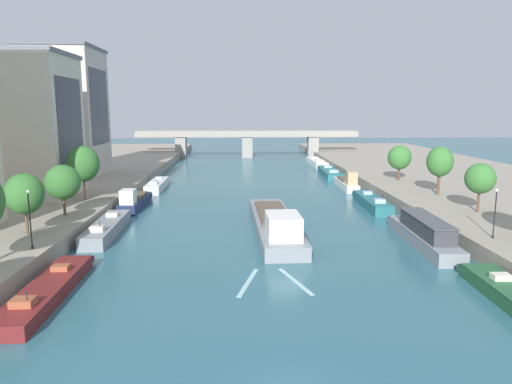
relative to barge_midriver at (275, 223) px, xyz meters
name	(u,v)px	position (x,y,z in m)	size (l,w,h in m)	color
quay_left	(22,189)	(-37.55, 24.74, -0.20)	(36.00, 170.00, 1.69)	gray
quay_right	(478,186)	(34.55, 24.74, -0.20)	(36.00, 170.00, 1.69)	gray
barge_midriver	(275,223)	(0.00, 0.00, 0.00)	(4.84, 23.46, 3.50)	gray
wake_behind_barge	(272,282)	(-1.39, -14.53, -1.03)	(5.60, 5.98, 0.03)	#A0CCD6
moored_boat_left_gap_after	(48,290)	(-17.28, -16.87, -0.51)	(2.77, 14.12, 2.13)	maroon
moored_boat_left_lone	(107,228)	(-17.80, 0.13, -0.36)	(2.85, 13.77, 2.42)	gray
moored_boat_left_downstream	(135,201)	(-17.78, 13.55, -0.12)	(2.54, 11.53, 3.04)	#1E284C
moored_boat_left_end	(157,185)	(-17.34, 28.66, -0.34)	(2.45, 12.25, 2.46)	silver
moored_boat_right_downstream	(424,233)	(14.04, -5.00, 0.14)	(2.99, 15.53, 2.84)	gray
moored_boat_right_lone	(372,202)	(14.03, 13.01, -0.36)	(2.68, 13.25, 2.41)	#23666B
moored_boat_right_end	(347,183)	(14.14, 28.39, -0.10)	(2.26, 11.89, 3.24)	silver
moored_boat_right_midway	(330,172)	(14.31, 43.86, -0.43)	(3.74, 15.88, 2.29)	#23666B
moored_boat_right_near	(317,162)	(14.64, 62.17, -0.41)	(3.11, 16.28, 2.32)	silver
tree_left_past_mid	(24,194)	(-23.29, -5.95, 4.39)	(3.47, 3.47, 5.64)	brown
tree_left_nearest	(63,182)	(-22.75, 2.00, 4.23)	(3.71, 3.71, 5.48)	brown
tree_left_third	(83,164)	(-23.23, 10.42, 5.26)	(3.98, 3.98, 6.88)	brown
tree_right_nearest	(480,179)	(22.77, 1.77, 4.41)	(3.29, 3.29, 5.48)	brown
tree_right_end_of_row	(440,162)	(22.94, 12.82, 5.07)	(3.46, 3.46, 6.47)	brown
tree_right_third	(399,158)	(22.04, 26.06, 4.29)	(3.71, 3.71, 5.60)	brown
lamppost_left_bank	(30,217)	(-20.87, -10.68, 3.31)	(0.28, 0.28, 4.88)	black
lamppost_right_bank	(495,211)	(18.73, -8.89, 3.09)	(0.28, 0.28, 4.45)	black
building_left_corner	(9,125)	(-33.67, 14.31, 9.93)	(16.22, 11.67, 18.55)	beige
building_left_middle	(66,112)	(-33.67, 34.97, 11.55)	(11.98, 13.13, 21.79)	#BCB2A8
bridge_far	(247,141)	(-1.50, 80.64, 3.51)	(60.09, 4.40, 7.17)	gray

